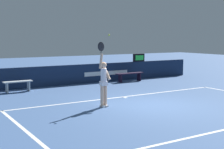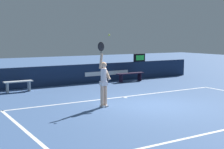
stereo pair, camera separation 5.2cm
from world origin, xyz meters
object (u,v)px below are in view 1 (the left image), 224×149
(speed_display, at_px, (139,58))
(tennis_ball, at_px, (109,35))
(tennis_player, at_px, (104,80))
(courtside_bench_far, at_px, (18,84))
(courtside_bench_near, at_px, (130,75))

(speed_display, relative_size, tennis_ball, 10.80)
(tennis_player, relative_size, courtside_bench_far, 1.79)
(courtside_bench_far, bearing_deg, courtside_bench_near, 0.99)
(tennis_player, distance_m, courtside_bench_far, 5.29)
(courtside_bench_far, bearing_deg, tennis_ball, -67.33)
(courtside_bench_far, bearing_deg, tennis_player, -69.70)
(speed_display, distance_m, courtside_bench_far, 7.82)
(tennis_player, xyz_separation_m, courtside_bench_near, (4.69, 5.04, -0.61))
(tennis_player, xyz_separation_m, tennis_ball, (0.24, -0.00, 1.66))
(tennis_player, bearing_deg, speed_display, 44.64)
(tennis_ball, height_order, courtside_bench_far, tennis_ball)
(speed_display, xyz_separation_m, tennis_player, (-5.89, -5.82, -0.31))
(speed_display, relative_size, courtside_bench_far, 0.57)
(speed_display, xyz_separation_m, courtside_bench_near, (-1.20, -0.78, -0.92))
(speed_display, relative_size, courtside_bench_near, 0.44)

